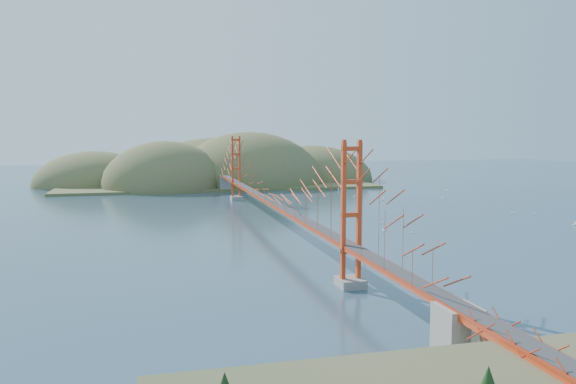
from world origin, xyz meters
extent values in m
plane|color=#2F4A5E|center=(0.00, 0.00, 0.00)|extent=(320.00, 320.00, 0.00)
cube|color=gray|center=(0.00, -30.00, 0.35)|extent=(2.00, 2.40, 0.70)
cube|color=gray|center=(0.00, 30.00, 0.35)|extent=(2.00, 2.40, 0.70)
cube|color=#B93214|center=(0.00, 0.00, 3.30)|extent=(1.40, 92.00, 0.16)
cube|color=#B93214|center=(0.00, 0.00, 3.10)|extent=(1.33, 92.00, 0.24)
cube|color=#38383A|center=(0.00, 0.00, 3.40)|extent=(1.19, 92.00, 0.03)
cube|color=gray|center=(0.00, -46.00, 1.65)|extent=(2.00, 2.20, 3.30)
cube|color=gray|center=(0.00, 46.00, 1.65)|extent=(2.20, 2.60, 3.30)
cube|color=#B93214|center=(0.00, -52.00, 3.30)|extent=(1.40, 12.00, 0.16)
cube|color=#B93214|center=(0.00, -52.00, 3.05)|extent=(1.33, 12.00, 0.30)
cube|color=gray|center=(0.00, -50.00, 1.47)|extent=(0.50, 0.70, 2.95)
cube|color=gray|center=(0.00, -48.00, 1.47)|extent=(0.50, 0.70, 2.95)
cube|color=brown|center=(0.40, -47.80, 0.61)|extent=(3.70, 2.30, 0.75)
cube|color=gray|center=(0.40, -47.80, 1.04)|extent=(3.70, 2.30, 0.10)
cylinder|color=white|center=(0.40, -47.80, 1.49)|extent=(0.03, 0.03, 1.00)
cone|color=black|center=(-9.75, -52.37, 3.35)|extent=(0.49, 0.49, 0.70)
cone|color=black|center=(-5.52, -53.40, 3.47)|extent=(0.65, 0.65, 0.93)
cone|color=black|center=(-0.67, -51.83, 3.44)|extent=(0.61, 0.61, 0.88)
cube|color=brown|center=(0.00, 64.00, 0.25)|extent=(70.00, 40.00, 0.60)
ellipsoid|color=brown|center=(-12.00, 56.00, 0.00)|extent=(28.00, 28.00, 21.00)
ellipsoid|color=brown|center=(8.00, 62.00, 0.00)|extent=(36.00, 36.00, 25.00)
ellipsoid|color=brown|center=(26.00, 70.00, 0.00)|extent=(32.00, 32.00, 18.00)
ellipsoid|color=brown|center=(-28.00, 68.00, 0.00)|extent=(28.00, 28.00, 16.00)
ellipsoid|color=brown|center=(2.00, 78.00, 0.00)|extent=(44.00, 44.00, 22.00)
cube|color=white|center=(38.96, 24.81, 0.06)|extent=(0.25, 0.53, 0.09)
cylinder|color=white|center=(38.96, 24.81, 0.33)|extent=(0.01, 0.01, 0.56)
cube|color=white|center=(23.84, 42.00, 0.07)|extent=(0.28, 0.62, 0.11)
cylinder|color=white|center=(23.84, 42.00, 0.39)|extent=(0.02, 0.02, 0.65)
cube|color=white|center=(13.21, -6.36, 0.07)|extent=(0.34, 0.63, 0.11)
cylinder|color=white|center=(13.21, -6.36, 0.39)|extent=(0.02, 0.02, 0.65)
cube|color=white|center=(14.81, -1.43, 0.05)|extent=(0.49, 0.44, 0.09)
cylinder|color=white|center=(14.81, -1.43, 0.32)|extent=(0.01, 0.01, 0.54)
cube|color=white|center=(6.00, 30.80, 0.05)|extent=(0.49, 0.17, 0.09)
cylinder|color=white|center=(6.00, 30.80, 0.31)|extent=(0.01, 0.01, 0.52)
cube|color=white|center=(16.94, 42.00, 0.05)|extent=(0.51, 0.34, 0.09)
cylinder|color=white|center=(16.94, 42.00, 0.32)|extent=(0.01, 0.01, 0.53)
cube|color=white|center=(38.18, 2.65, 0.06)|extent=(0.56, 0.48, 0.10)
cylinder|color=white|center=(38.18, 2.65, 0.37)|extent=(0.02, 0.02, 0.61)
cube|color=white|center=(39.44, -8.91, 0.06)|extent=(0.53, 0.18, 0.10)
cylinder|color=white|center=(39.44, -8.91, 0.35)|extent=(0.02, 0.02, 0.58)
cube|color=white|center=(15.76, -9.00, 0.05)|extent=(0.41, 0.47, 0.09)
cylinder|color=white|center=(15.76, -9.00, 0.31)|extent=(0.01, 0.01, 0.51)
cube|color=white|center=(45.09, 34.28, 0.06)|extent=(0.56, 0.28, 0.10)
cylinder|color=white|center=(45.09, 34.28, 0.35)|extent=(0.02, 0.02, 0.59)
cube|color=white|center=(26.10, 23.60, 0.06)|extent=(0.62, 0.39, 0.11)
cylinder|color=white|center=(26.10, 23.60, 0.39)|extent=(0.02, 0.02, 0.64)
cube|color=white|center=(40.93, 1.23, 0.06)|extent=(0.43, 0.57, 0.10)
cylinder|color=white|center=(40.93, 1.23, 0.36)|extent=(0.02, 0.02, 0.60)
cube|color=white|center=(22.98, 30.01, 0.05)|extent=(0.49, 0.25, 0.09)
cylinder|color=white|center=(22.98, 30.01, 0.31)|extent=(0.01, 0.01, 0.52)
camera|label=1|loc=(-15.35, -71.25, 12.20)|focal=35.00mm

